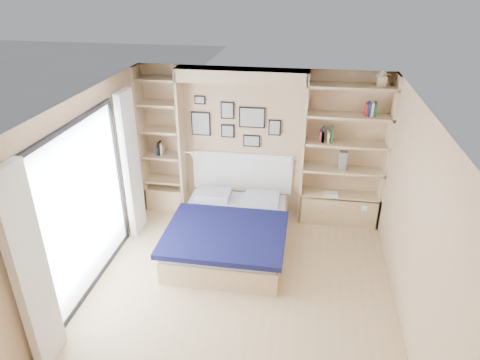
# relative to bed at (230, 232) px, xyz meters

# --- Properties ---
(ground) EXTENTS (4.50, 4.50, 0.00)m
(ground) POSITION_rel_bed_xyz_m (0.31, -1.04, -0.27)
(ground) COLOR tan
(ground) RESTS_ON ground
(room_shell) EXTENTS (4.50, 4.50, 4.50)m
(room_shell) POSITION_rel_bed_xyz_m (-0.08, 0.49, 0.80)
(room_shell) COLOR tan
(room_shell) RESTS_ON ground
(bed) EXTENTS (1.70, 2.26, 1.07)m
(bed) POSITION_rel_bed_xyz_m (0.00, 0.00, 0.00)
(bed) COLOR #D3B084
(bed) RESTS_ON ground
(photo_gallery) EXTENTS (1.48, 0.02, 0.82)m
(photo_gallery) POSITION_rel_bed_xyz_m (-0.14, 1.19, 1.33)
(photo_gallery) COLOR black
(photo_gallery) RESTS_ON ground
(reading_lamps) EXTENTS (1.92, 0.12, 0.15)m
(reading_lamps) POSITION_rel_bed_xyz_m (0.01, 0.96, 0.83)
(reading_lamps) COLOR silver
(reading_lamps) RESTS_ON ground
(shelf_decor) EXTENTS (3.57, 0.23, 2.03)m
(shelf_decor) POSITION_rel_bed_xyz_m (1.36, 1.03, 1.39)
(shelf_decor) COLOR #AB272F
(shelf_decor) RESTS_ON ground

